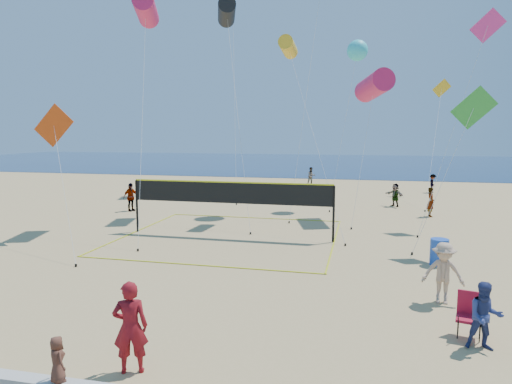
% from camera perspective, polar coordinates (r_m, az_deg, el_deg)
% --- Properties ---
extents(ground, '(120.00, 120.00, 0.00)m').
position_cam_1_polar(ground, '(10.81, -5.13, -18.53)').
color(ground, tan).
rests_on(ground, ground).
extents(ocean, '(140.00, 50.00, 0.03)m').
position_cam_1_polar(ocean, '(71.44, 10.41, 3.60)').
color(ocean, '#10244D').
rests_on(ocean, ground).
extents(woman, '(0.80, 0.67, 1.87)m').
position_cam_1_polar(woman, '(9.66, -15.43, -15.96)').
color(woman, maroon).
rests_on(woman, ground).
extents(toddler, '(0.46, 0.42, 0.79)m').
position_cam_1_polar(toddler, '(8.71, -23.59, -18.62)').
color(toddler, '#583023').
rests_on(toddler, seawall).
extents(bystander_a, '(0.75, 0.58, 1.52)m').
position_cam_1_polar(bystander_a, '(11.42, 26.70, -13.71)').
color(bystander_a, navy).
rests_on(bystander_a, ground).
extents(bystander_b, '(1.19, 0.78, 1.73)m').
position_cam_1_polar(bystander_b, '(13.82, 22.36, -9.35)').
color(bystander_b, tan).
rests_on(bystander_b, ground).
extents(far_person_0, '(0.80, 1.08, 1.70)m').
position_cam_1_polar(far_person_0, '(28.43, -15.41, -0.62)').
color(far_person_0, gray).
rests_on(far_person_0, ground).
extents(far_person_1, '(1.29, 1.28, 1.49)m').
position_cam_1_polar(far_person_1, '(30.44, 17.00, -0.36)').
color(far_person_1, gray).
rests_on(far_person_1, ground).
extents(far_person_2, '(0.48, 0.66, 1.66)m').
position_cam_1_polar(far_person_2, '(27.41, 21.00, -1.19)').
color(far_person_2, gray).
rests_on(far_person_2, ground).
extents(far_person_3, '(0.94, 0.86, 1.57)m').
position_cam_1_polar(far_person_3, '(41.62, 6.92, 2.01)').
color(far_person_3, gray).
rests_on(far_person_3, ground).
extents(far_person_4, '(0.73, 1.04, 1.46)m').
position_cam_1_polar(far_person_4, '(38.38, 21.21, 1.01)').
color(far_person_4, gray).
rests_on(far_person_4, ground).
extents(camp_chair, '(0.68, 0.80, 1.17)m').
position_cam_1_polar(camp_chair, '(11.99, 25.17, -13.43)').
color(camp_chair, '#A7132C').
rests_on(camp_chair, ground).
extents(trash_barrel, '(0.82, 0.82, 0.95)m').
position_cam_1_polar(trash_barrel, '(17.71, 21.92, -6.97)').
color(trash_barrel, '#1C48B6').
rests_on(trash_barrel, ground).
extents(volleyball_net, '(9.53, 9.38, 2.53)m').
position_cam_1_polar(volleyball_net, '(20.61, -3.25, -0.86)').
color(volleyball_net, black).
rests_on(volleyball_net, ground).
extents(kite_0, '(2.73, 6.46, 11.32)m').
position_cam_1_polar(kite_0, '(24.48, -13.60, 21.28)').
color(kite_0, '#CD1F56').
rests_on(kite_0, ground).
extents(kite_1, '(3.51, 6.67, 12.05)m').
position_cam_1_polar(kite_1, '(27.52, -3.69, 21.52)').
color(kite_1, black).
rests_on(kite_1, ground).
extents(kite_2, '(3.77, 6.29, 9.64)m').
position_cam_1_polar(kite_2, '(25.01, 4.05, 17.60)').
color(kite_2, gold).
rests_on(kite_2, ground).
extents(kite_3, '(4.41, 3.99, 5.97)m').
position_cam_1_polar(kite_3, '(21.81, -23.89, 7.15)').
color(kite_3, '#C9410F').
rests_on(kite_3, ground).
extents(kite_4, '(3.02, 1.26, 6.50)m').
position_cam_1_polar(kite_4, '(19.62, 25.31, 8.81)').
color(kite_4, green).
rests_on(kite_4, ground).
extents(kite_5, '(4.19, 4.18, 10.77)m').
position_cam_1_polar(kite_5, '(26.13, 26.62, 16.94)').
color(kite_5, '#E33188').
rests_on(kite_5, ground).
extents(kite_7, '(2.22, 3.29, 10.34)m').
position_cam_1_polar(kite_7, '(29.94, 12.56, 16.88)').
color(kite_7, '#34D2E4').
rests_on(kite_7, ground).
extents(kite_9, '(2.75, 9.20, 8.74)m').
position_cam_1_polar(kite_9, '(37.33, 22.08, 11.05)').
color(kite_9, gold).
rests_on(kite_9, ground).
extents(kite_10, '(2.15, 5.25, 8.03)m').
position_cam_1_polar(kite_10, '(26.13, 14.55, 12.73)').
color(kite_10, '#CD1F56').
rests_on(kite_10, ground).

